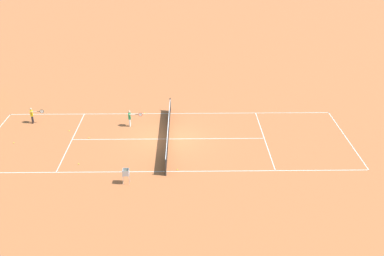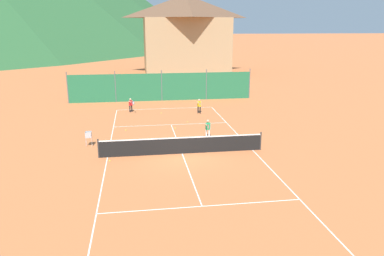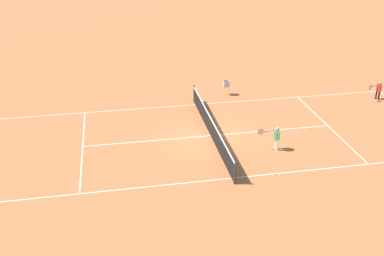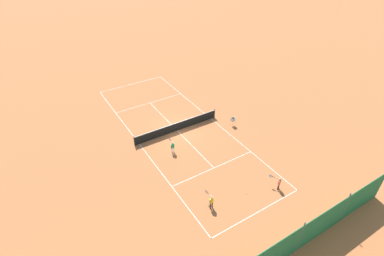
{
  "view_description": "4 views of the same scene",
  "coord_description": "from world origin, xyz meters",
  "px_view_note": "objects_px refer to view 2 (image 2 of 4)",
  "views": [
    {
      "loc": [
        -26.47,
        -1.19,
        13.85
      ],
      "look_at": [
        -0.35,
        -1.57,
        0.97
      ],
      "focal_mm": 42.0,
      "sensor_mm": 36.0,
      "label": 1
    },
    {
      "loc": [
        -2.41,
        -19.68,
        6.94
      ],
      "look_at": [
        0.59,
        0.19,
        1.41
      ],
      "focal_mm": 35.0,
      "sensor_mm": 36.0,
      "label": 2
    },
    {
      "loc": [
        19.88,
        -4.69,
        10.42
      ],
      "look_at": [
        0.65,
        -1.1,
        0.84
      ],
      "focal_mm": 42.0,
      "sensor_mm": 36.0,
      "label": 3
    },
    {
      "loc": [
        11.49,
        21.42,
        17.57
      ],
      "look_at": [
        -1.01,
        1.2,
        0.67
      ],
      "focal_mm": 28.0,
      "sensor_mm": 36.0,
      "label": 4
    }
  ],
  "objects_px": {
    "tennis_ball_by_net_left": "(110,161)",
    "tennis_ball_by_net_right": "(161,113)",
    "tennis_ball_alley_left": "(244,140)",
    "tennis_ball_near_corner": "(175,128)",
    "ball_hopper": "(88,136)",
    "tennis_ball_mid_court": "(126,130)",
    "tennis_net": "(182,145)",
    "player_near_service": "(131,104)",
    "alpine_chalet": "(186,33)",
    "player_far_baseline": "(199,105)",
    "player_far_service": "(208,128)",
    "tennis_ball_service_box": "(188,122)"
  },
  "relations": [
    {
      "from": "tennis_ball_alley_left",
      "to": "tennis_ball_near_corner",
      "type": "bearing_deg",
      "value": 139.72
    },
    {
      "from": "player_far_service",
      "to": "tennis_ball_service_box",
      "type": "height_order",
      "value": "player_far_service"
    },
    {
      "from": "tennis_net",
      "to": "alpine_chalet",
      "type": "height_order",
      "value": "alpine_chalet"
    },
    {
      "from": "tennis_ball_near_corner",
      "to": "ball_hopper",
      "type": "height_order",
      "value": "ball_hopper"
    },
    {
      "from": "player_near_service",
      "to": "tennis_ball_by_net_left",
      "type": "bearing_deg",
      "value": -95.15
    },
    {
      "from": "tennis_ball_mid_court",
      "to": "ball_hopper",
      "type": "xyz_separation_m",
      "value": [
        -2.09,
        -3.12,
        0.62
      ]
    },
    {
      "from": "player_far_baseline",
      "to": "tennis_ball_near_corner",
      "type": "xyz_separation_m",
      "value": [
        -2.45,
        -4.4,
        -0.65
      ]
    },
    {
      "from": "tennis_ball_alley_left",
      "to": "player_far_baseline",
      "type": "bearing_deg",
      "value": 101.16
    },
    {
      "from": "player_far_baseline",
      "to": "tennis_ball_by_net_right",
      "type": "distance_m",
      "value": 3.18
    },
    {
      "from": "tennis_ball_near_corner",
      "to": "tennis_ball_by_net_right",
      "type": "xyz_separation_m",
      "value": [
        -0.64,
        4.79,
        0.0
      ]
    },
    {
      "from": "tennis_ball_service_box",
      "to": "alpine_chalet",
      "type": "height_order",
      "value": "alpine_chalet"
    },
    {
      "from": "tennis_ball_mid_court",
      "to": "tennis_ball_by_net_left",
      "type": "height_order",
      "value": "same"
    },
    {
      "from": "tennis_net",
      "to": "tennis_ball_by_net_right",
      "type": "xyz_separation_m",
      "value": [
        -0.47,
        10.1,
        -0.47
      ]
    },
    {
      "from": "tennis_net",
      "to": "tennis_ball_mid_court",
      "type": "height_order",
      "value": "tennis_net"
    },
    {
      "from": "tennis_ball_near_corner",
      "to": "alpine_chalet",
      "type": "height_order",
      "value": "alpine_chalet"
    },
    {
      "from": "tennis_ball_service_box",
      "to": "player_near_service",
      "type": "bearing_deg",
      "value": 135.48
    },
    {
      "from": "tennis_ball_near_corner",
      "to": "tennis_ball_by_net_right",
      "type": "relative_size",
      "value": 1.0
    },
    {
      "from": "tennis_net",
      "to": "tennis_ball_alley_left",
      "type": "relative_size",
      "value": 139.09
    },
    {
      "from": "player_near_service",
      "to": "tennis_ball_by_net_right",
      "type": "xyz_separation_m",
      "value": [
        2.42,
        -0.87,
        -0.64
      ]
    },
    {
      "from": "player_far_service",
      "to": "tennis_ball_service_box",
      "type": "bearing_deg",
      "value": 99.78
    },
    {
      "from": "tennis_net",
      "to": "tennis_ball_by_net_left",
      "type": "xyz_separation_m",
      "value": [
        -3.94,
        -0.65,
        -0.47
      ]
    },
    {
      "from": "player_far_service",
      "to": "alpine_chalet",
      "type": "bearing_deg",
      "value": 84.71
    },
    {
      "from": "player_near_service",
      "to": "tennis_ball_near_corner",
      "type": "height_order",
      "value": "player_near_service"
    },
    {
      "from": "tennis_ball_alley_left",
      "to": "tennis_ball_by_net_right",
      "type": "xyz_separation_m",
      "value": [
        -4.62,
        8.16,
        0.0
      ]
    },
    {
      "from": "tennis_net",
      "to": "ball_hopper",
      "type": "relative_size",
      "value": 10.31
    },
    {
      "from": "tennis_ball_service_box",
      "to": "tennis_ball_by_net_right",
      "type": "height_order",
      "value": "same"
    },
    {
      "from": "tennis_ball_mid_court",
      "to": "tennis_ball_alley_left",
      "type": "height_order",
      "value": "same"
    },
    {
      "from": "player_far_service",
      "to": "player_far_baseline",
      "type": "bearing_deg",
      "value": 84.82
    },
    {
      "from": "alpine_chalet",
      "to": "player_far_baseline",
      "type": "bearing_deg",
      "value": -95.32
    },
    {
      "from": "tennis_ball_by_net_right",
      "to": "tennis_ball_by_net_left",
      "type": "bearing_deg",
      "value": -107.89
    },
    {
      "from": "player_near_service",
      "to": "tennis_ball_by_net_left",
      "type": "xyz_separation_m",
      "value": [
        -1.05,
        -11.62,
        -0.64
      ]
    },
    {
      "from": "player_far_baseline",
      "to": "player_near_service",
      "type": "height_order",
      "value": "player_far_baseline"
    },
    {
      "from": "tennis_ball_alley_left",
      "to": "tennis_ball_by_net_left",
      "type": "distance_m",
      "value": 8.49
    },
    {
      "from": "tennis_ball_by_net_right",
      "to": "ball_hopper",
      "type": "height_order",
      "value": "ball_hopper"
    },
    {
      "from": "player_near_service",
      "to": "tennis_ball_mid_court",
      "type": "relative_size",
      "value": 17.39
    },
    {
      "from": "tennis_ball_by_net_left",
      "to": "alpine_chalet",
      "type": "bearing_deg",
      "value": 76.26
    },
    {
      "from": "tennis_ball_mid_court",
      "to": "tennis_ball_by_net_left",
      "type": "xyz_separation_m",
      "value": [
        -0.72,
        -5.94,
        0.0
      ]
    },
    {
      "from": "tennis_net",
      "to": "tennis_ball_by_net_right",
      "type": "height_order",
      "value": "tennis_net"
    },
    {
      "from": "tennis_ball_near_corner",
      "to": "tennis_net",
      "type": "bearing_deg",
      "value": -91.88
    },
    {
      "from": "tennis_ball_by_net_right",
      "to": "tennis_ball_near_corner",
      "type": "bearing_deg",
      "value": -82.38
    },
    {
      "from": "tennis_ball_near_corner",
      "to": "tennis_ball_alley_left",
      "type": "height_order",
      "value": "same"
    },
    {
      "from": "player_far_service",
      "to": "tennis_ball_by_net_right",
      "type": "xyz_separation_m",
      "value": [
        -2.45,
        7.39,
        -0.67
      ]
    },
    {
      "from": "tennis_ball_alley_left",
      "to": "tennis_ball_by_net_right",
      "type": "bearing_deg",
      "value": 119.51
    },
    {
      "from": "player_far_baseline",
      "to": "tennis_ball_service_box",
      "type": "height_order",
      "value": "player_far_baseline"
    },
    {
      "from": "alpine_chalet",
      "to": "tennis_ball_mid_court",
      "type": "bearing_deg",
      "value": -105.0
    },
    {
      "from": "ball_hopper",
      "to": "alpine_chalet",
      "type": "relative_size",
      "value": 0.07
    },
    {
      "from": "player_far_baseline",
      "to": "tennis_ball_service_box",
      "type": "distance_m",
      "value": 3.21
    },
    {
      "from": "tennis_ball_by_net_left",
      "to": "tennis_ball_by_net_right",
      "type": "bearing_deg",
      "value": 72.11
    },
    {
      "from": "player_far_service",
      "to": "tennis_ball_by_net_left",
      "type": "distance_m",
      "value": 6.85
    },
    {
      "from": "tennis_net",
      "to": "tennis_ball_near_corner",
      "type": "xyz_separation_m",
      "value": [
        0.17,
        5.31,
        -0.47
      ]
    }
  ]
}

